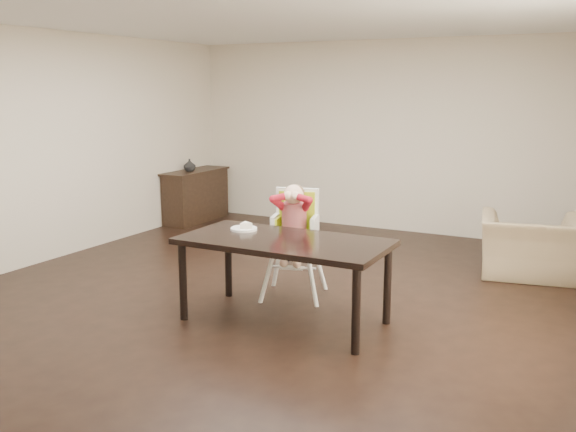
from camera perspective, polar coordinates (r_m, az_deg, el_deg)
name	(u,v)px	position (r m, az deg, el deg)	size (l,w,h in m)	color
ground	(267,296)	(6.42, -1.84, -7.15)	(7.00, 7.00, 0.00)	black
room_walls	(266,107)	(6.09, -1.95, 9.65)	(6.02, 7.02, 2.71)	beige
dining_table	(284,248)	(5.56, -0.33, -2.86)	(1.80, 0.90, 0.75)	black
high_chair	(295,218)	(6.25, 0.60, -0.14)	(0.57, 0.57, 1.12)	white
plate	(244,227)	(5.90, -3.89, -1.02)	(0.29, 0.29, 0.07)	white
armchair	(531,236)	(7.44, 20.77, -1.69)	(1.03, 0.67, 0.90)	#96815F
sideboard	(196,195)	(10.00, -8.19, 1.82)	(0.44, 1.26, 0.79)	black
vase	(190,165)	(9.82, -8.74, 4.47)	(0.18, 0.19, 0.18)	#99999E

